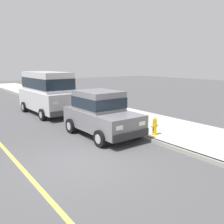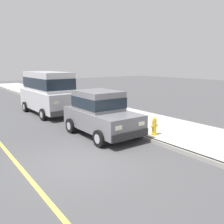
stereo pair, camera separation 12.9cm
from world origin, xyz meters
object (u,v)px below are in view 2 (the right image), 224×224
Objects in this scene: fire_hydrant at (154,127)px; dog_grey at (126,115)px; car_grey_hatchback at (100,113)px; car_silver_van at (48,91)px.

dog_grey is at bearing 76.38° from fire_hydrant.
car_grey_hatchback reaches higher than fire_hydrant.
dog_grey is at bearing -64.92° from car_silver_van.
fire_hydrant is (1.52, -1.66, -0.50)m from car_grey_hatchback.
car_silver_van is 6.80× the size of fire_hydrant.
dog_grey is 2.62m from fire_hydrant.
fire_hydrant is at bearing -77.70° from car_silver_van.
fire_hydrant is at bearing -103.62° from dog_grey.
car_silver_van is 7.46m from fire_hydrant.
car_grey_hatchback is 5.59m from car_silver_van.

